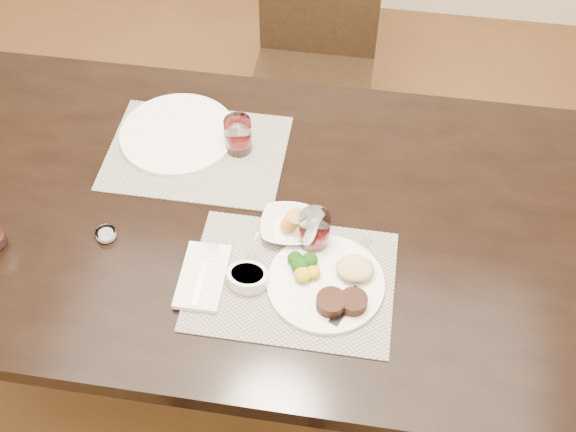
% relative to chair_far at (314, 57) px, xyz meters
% --- Properties ---
extents(ground_plane, '(4.50, 4.50, 0.00)m').
position_rel_chair_far_xyz_m(ground_plane, '(0.00, -0.93, -0.50)').
color(ground_plane, '#482B17').
rests_on(ground_plane, ground).
extents(dining_table, '(2.00, 1.00, 0.75)m').
position_rel_chair_far_xyz_m(dining_table, '(0.00, -0.93, 0.16)').
color(dining_table, black).
rests_on(dining_table, ground).
extents(chair_far, '(0.42, 0.42, 0.90)m').
position_rel_chair_far_xyz_m(chair_far, '(0.00, 0.00, 0.00)').
color(chair_far, black).
rests_on(chair_far, ground).
extents(placemat_near, '(0.46, 0.34, 0.00)m').
position_rel_chair_far_xyz_m(placemat_near, '(0.09, -1.12, 0.25)').
color(placemat_near, gray).
rests_on(placemat_near, dining_table).
extents(placemat_far, '(0.46, 0.34, 0.00)m').
position_rel_chair_far_xyz_m(placemat_far, '(-0.22, -0.76, 0.25)').
color(placemat_far, gray).
rests_on(placemat_far, dining_table).
extents(dinner_plate, '(0.27, 0.27, 0.05)m').
position_rel_chair_far_xyz_m(dinner_plate, '(0.18, -1.12, 0.27)').
color(dinner_plate, silver).
rests_on(dinner_plate, placemat_near).
extents(napkin_fork, '(0.10, 0.18, 0.02)m').
position_rel_chair_far_xyz_m(napkin_fork, '(-0.11, -1.14, 0.26)').
color(napkin_fork, silver).
rests_on(napkin_fork, placemat_near).
extents(steak_knife, '(0.08, 0.26, 0.01)m').
position_rel_chair_far_xyz_m(steak_knife, '(0.22, -1.14, 0.26)').
color(steak_knife, white).
rests_on(steak_knife, placemat_near).
extents(cracker_bowl, '(0.14, 0.14, 0.06)m').
position_rel_chair_far_xyz_m(cracker_bowl, '(0.06, -0.98, 0.27)').
color(cracker_bowl, silver).
rests_on(cracker_bowl, placemat_near).
extents(sauce_ramekin, '(0.09, 0.14, 0.07)m').
position_rel_chair_far_xyz_m(sauce_ramekin, '(-0.01, -1.14, 0.27)').
color(sauce_ramekin, silver).
rests_on(sauce_ramekin, placemat_near).
extents(wine_glass_near, '(0.07, 0.07, 0.10)m').
position_rel_chair_far_xyz_m(wine_glass_near, '(0.13, -1.01, 0.30)').
color(wine_glass_near, silver).
rests_on(wine_glass_near, placemat_near).
extents(far_plate, '(0.31, 0.31, 0.01)m').
position_rel_chair_far_xyz_m(far_plate, '(-0.28, -0.70, 0.26)').
color(far_plate, silver).
rests_on(far_plate, placemat_far).
extents(wine_glass_far, '(0.07, 0.07, 0.10)m').
position_rel_chair_far_xyz_m(wine_glass_far, '(-0.11, -0.73, 0.29)').
color(wine_glass_far, silver).
rests_on(wine_glass_far, placemat_far).
extents(salt_cellar, '(0.05, 0.05, 0.02)m').
position_rel_chair_far_xyz_m(salt_cellar, '(-0.36, -1.06, 0.26)').
color(salt_cellar, silver).
rests_on(salt_cellar, dining_table).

